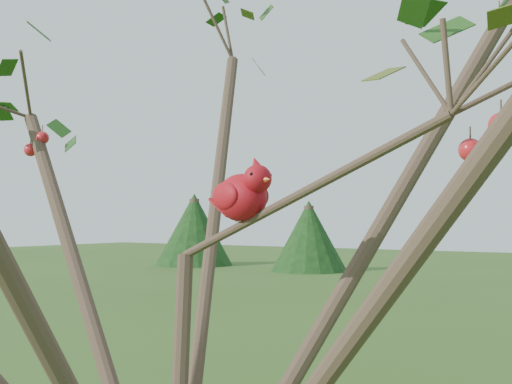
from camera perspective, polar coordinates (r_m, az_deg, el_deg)
crabapple_tree at (r=1.28m, az=-7.20°, el=1.74°), size 2.35×2.05×2.95m
cardinal at (r=1.31m, az=-1.11°, el=-0.27°), size 0.20×0.13×0.14m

